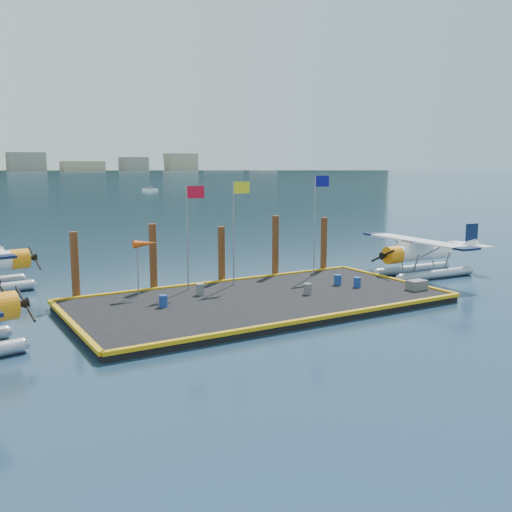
{
  "coord_description": "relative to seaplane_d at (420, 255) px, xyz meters",
  "views": [
    {
      "loc": [
        -15.55,
        -26.08,
        7.53
      ],
      "look_at": [
        1.0,
        2.0,
        2.37
      ],
      "focal_mm": 40.0,
      "sensor_mm": 36.0,
      "label": 1
    }
  ],
  "objects": [
    {
      "name": "flagpole_red",
      "position": [
        -16.0,
        2.41,
        2.9
      ],
      "size": [
        1.14,
        0.08,
        6.0
      ],
      "color": "gray",
      "rests_on": "dock"
    },
    {
      "name": "far_backdrop",
      "position": [
        226.21,
        1736.13,
        7.95
      ],
      "size": [
        3050.0,
        2050.0,
        810.0
      ],
      "color": "black",
      "rests_on": "ground"
    },
    {
      "name": "windsock",
      "position": [
        -18.73,
        2.41,
        1.73
      ],
      "size": [
        1.4,
        0.44,
        3.12
      ],
      "color": "gray",
      "rests_on": "dock"
    },
    {
      "name": "drum_5",
      "position": [
        -16.16,
        0.89,
        -0.78
      ],
      "size": [
        0.45,
        0.45,
        0.63
      ],
      "primitive_type": "cylinder",
      "color": "#5A5A5F",
      "rests_on": "dock"
    },
    {
      "name": "dock",
      "position": [
        -13.7,
        -1.39,
        -1.3
      ],
      "size": [
        20.0,
        10.0,
        0.4
      ],
      "primitive_type": "cube",
      "color": "black",
      "rests_on": "ground"
    },
    {
      "name": "drum_0",
      "position": [
        -18.93,
        -0.62,
        -0.79
      ],
      "size": [
        0.43,
        0.43,
        0.61
      ],
      "primitive_type": "cylinder",
      "color": "navy",
      "rests_on": "dock"
    },
    {
      "name": "crate",
      "position": [
        -4.7,
        -4.26,
        -0.82
      ],
      "size": [
        1.12,
        0.74,
        0.56
      ],
      "primitive_type": "cube",
      "color": "#5A5A5F",
      "rests_on": "dock"
    },
    {
      "name": "piling_1",
      "position": [
        -17.7,
        4.01,
        0.6
      ],
      "size": [
        0.44,
        0.44,
        4.2
      ],
      "primitive_type": "cylinder",
      "color": "#4F2E16",
      "rests_on": "ground"
    },
    {
      "name": "dock_bumpers",
      "position": [
        -13.7,
        -1.39,
        -1.01
      ],
      "size": [
        20.25,
        10.25,
        0.18
      ],
      "primitive_type": null,
      "color": "#C48F0B",
      "rests_on": "dock"
    },
    {
      "name": "piling_4",
      "position": [
        -5.2,
        4.01,
        0.5
      ],
      "size": [
        0.44,
        0.44,
        4.0
      ],
      "primitive_type": "cylinder",
      "color": "#4F2E16",
      "rests_on": "ground"
    },
    {
      "name": "drum_4",
      "position": [
        -7.82,
        -0.85,
        -0.78
      ],
      "size": [
        0.44,
        0.44,
        0.63
      ],
      "primitive_type": "cylinder",
      "color": "navy",
      "rests_on": "dock"
    },
    {
      "name": "ground",
      "position": [
        -13.7,
        -1.39,
        -1.5
      ],
      "size": [
        4000.0,
        4000.0,
        0.0
      ],
      "primitive_type": "plane",
      "color": "#183048",
      "rests_on": "ground"
    },
    {
      "name": "piling_2",
      "position": [
        -13.2,
        4.01,
        0.4
      ],
      "size": [
        0.44,
        0.44,
        3.8
      ],
      "primitive_type": "cylinder",
      "color": "#4F2E16",
      "rests_on": "ground"
    },
    {
      "name": "drum_1",
      "position": [
        -10.87,
        -2.0,
        -0.79
      ],
      "size": [
        0.43,
        0.43,
        0.61
      ],
      "primitive_type": "cylinder",
      "color": "#5A5A5F",
      "rests_on": "dock"
    },
    {
      "name": "seaplane_d",
      "position": [
        0.0,
        0.0,
        0.0
      ],
      "size": [
        8.77,
        9.66,
        3.43
      ],
      "rotation": [
        0.0,
        0.0,
        1.52
      ],
      "color": "#999FA7",
      "rests_on": "ground"
    },
    {
      "name": "piling_3",
      "position": [
        -9.2,
        4.01,
        0.65
      ],
      "size": [
        0.44,
        0.44,
        4.3
      ],
      "primitive_type": "cylinder",
      "color": "#4F2E16",
      "rests_on": "ground"
    },
    {
      "name": "piling_0",
      "position": [
        -22.2,
        4.01,
        0.5
      ],
      "size": [
        0.44,
        0.44,
        4.0
      ],
      "primitive_type": "cylinder",
      "color": "#4F2E16",
      "rests_on": "ground"
    },
    {
      "name": "drum_2",
      "position": [
        -7.22,
        -1.95,
        -0.8
      ],
      "size": [
        0.42,
        0.42,
        0.6
      ],
      "primitive_type": "cylinder",
      "color": "navy",
      "rests_on": "dock"
    },
    {
      "name": "flagpole_blue",
      "position": [
        -7.01,
        2.41,
        3.19
      ],
      "size": [
        1.14,
        0.08,
        6.5
      ],
      "color": "gray",
      "rests_on": "dock"
    },
    {
      "name": "flagpole_yellow",
      "position": [
        -13.0,
        2.41,
        3.02
      ],
      "size": [
        1.14,
        0.08,
        6.2
      ],
      "color": "gray",
      "rests_on": "dock"
    }
  ]
}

